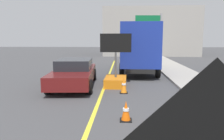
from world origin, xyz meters
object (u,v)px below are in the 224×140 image
(highway_guide_sign, at_px, (153,29))
(traffic_cone_mid_lane, at_px, (126,111))
(arrow_board_trailer, at_px, (116,77))
(pickup_car, at_px, (74,73))
(traffic_cone_far_lane, at_px, (124,85))
(box_truck, at_px, (139,47))

(highway_guide_sign, xyz_separation_m, traffic_cone_mid_lane, (-3.05, -17.32, -3.12))
(arrow_board_trailer, relative_size, pickup_car, 0.53)
(pickup_car, relative_size, traffic_cone_far_lane, 7.02)
(pickup_car, distance_m, traffic_cone_mid_lane, 5.46)
(arrow_board_trailer, xyz_separation_m, highway_guide_sign, (3.53, 12.40, 2.94))
(arrow_board_trailer, xyz_separation_m, pickup_car, (-2.14, -0.16, 0.22))
(arrow_board_trailer, height_order, traffic_cone_mid_lane, arrow_board_trailer)
(highway_guide_sign, bearing_deg, arrow_board_trailer, -105.91)
(highway_guide_sign, distance_m, traffic_cone_mid_lane, 17.87)
(pickup_car, height_order, traffic_cone_far_lane, pickup_car)
(arrow_board_trailer, bearing_deg, traffic_cone_mid_lane, -84.45)
(arrow_board_trailer, bearing_deg, highway_guide_sign, 74.09)
(pickup_car, xyz_separation_m, traffic_cone_mid_lane, (2.62, -4.77, -0.40))
(traffic_cone_mid_lane, bearing_deg, traffic_cone_far_lane, 90.96)
(arrow_board_trailer, xyz_separation_m, traffic_cone_mid_lane, (0.48, -4.93, -0.18))
(traffic_cone_mid_lane, height_order, traffic_cone_far_lane, traffic_cone_far_lane)
(traffic_cone_mid_lane, bearing_deg, arrow_board_trailer, 95.55)
(highway_guide_sign, bearing_deg, box_truck, -104.38)
(arrow_board_trailer, distance_m, traffic_cone_far_lane, 1.62)
(pickup_car, xyz_separation_m, traffic_cone_far_lane, (2.57, -1.40, -0.34))
(arrow_board_trailer, bearing_deg, box_truck, 71.47)
(traffic_cone_mid_lane, bearing_deg, highway_guide_sign, 80.00)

